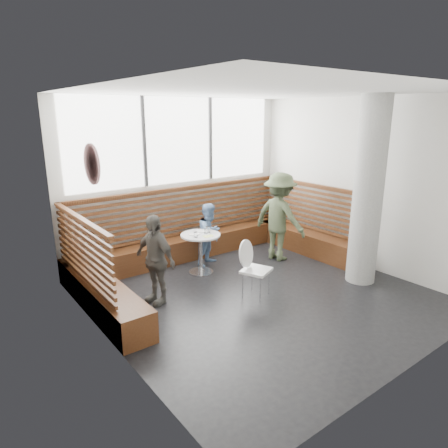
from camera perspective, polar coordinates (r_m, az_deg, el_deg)
room at (r=6.18m, az=5.58°, el=3.40°), size 5.00×5.00×3.20m
booth at (r=7.84m, az=-3.41°, el=-2.96°), size 5.00×2.50×1.44m
concrete_column at (r=7.19m, az=19.89°, el=4.26°), size 0.50×0.50×3.20m
wall_art at (r=5.14m, az=-18.37°, el=8.12°), size 0.03×0.50×0.50m
cafe_table at (r=7.39m, az=-3.35°, el=-3.06°), size 0.73×0.73×0.75m
cafe_chair at (r=6.48m, az=4.22°, el=-5.68°), size 0.45×0.44×0.94m
adult_man at (r=8.08m, az=7.94°, el=1.04°), size 0.83×1.24×1.78m
child_back at (r=7.80m, az=-2.03°, el=-1.45°), size 0.72×0.65×1.23m
child_left at (r=6.28m, az=-9.84°, el=-5.02°), size 0.53×0.89×1.42m
plate_near at (r=7.31m, az=-4.29°, el=-1.45°), size 0.21×0.21×0.01m
plate_far at (r=7.50m, az=-3.18°, el=-1.00°), size 0.20×0.20×0.01m
glass_left at (r=7.13m, az=-4.08°, el=-1.54°), size 0.06×0.06×0.10m
glass_mid at (r=7.34m, az=-2.60°, el=-1.00°), size 0.07×0.07×0.10m
glass_right at (r=7.40m, az=-2.32°, el=-0.79°), size 0.07×0.07×0.12m
menu_card at (r=7.20m, az=-2.25°, el=-1.75°), size 0.20×0.15×0.00m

